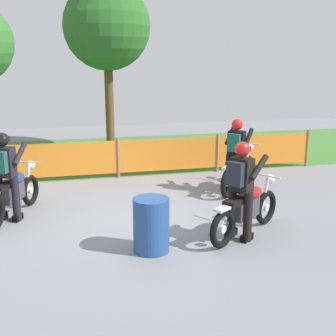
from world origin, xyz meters
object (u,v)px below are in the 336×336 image
Objects in this scene: rider_lead at (5,172)px; rider_third at (236,151)px; oil_drum at (151,225)px; motorcycle_lead at (13,193)px; rider_trailing at (241,185)px; motorcycle_trailing at (246,209)px; motorcycle_third at (238,169)px.

rider_lead is 1.00× the size of rider_third.
oil_drum is at bearing -106.98° from rider_lead.
oil_drum is at bearing 177.77° from rider_third.
rider_trailing reaches higher than motorcycle_lead.
rider_trailing reaches higher than oil_drum.
motorcycle_lead is at bearing 137.04° from rider_third.
rider_trailing reaches higher than motorcycle_trailing.
oil_drum is (-1.73, -0.26, -0.03)m from motorcycle_trailing.
rider_trailing is at bearing -95.43° from motorcycle_lead.
rider_third is (-0.15, -0.18, 0.47)m from motorcycle_third.
motorcycle_trailing is 2.57m from rider_third.
rider_lead reaches higher than motorcycle_trailing.
rider_lead is at bearing 140.89° from oil_drum.
oil_drum is at bearing 177.93° from motorcycle_third.
motorcycle_trailing is 0.53m from rider_trailing.
motorcycle_third is at bearing -59.76° from motorcycle_lead.
motorcycle_lead is at bearing 117.27° from rider_trailing.
motorcycle_third is 1.91× the size of oil_drum.
rider_third is at bearing 47.02° from oil_drum.
motorcycle_third is at bearing 35.51° from motorcycle_trailing.
rider_lead is (-0.08, -0.21, 0.48)m from motorcycle_lead.
motorcycle_lead is 1.14× the size of rider_third.
rider_lead is (-4.12, 1.68, 0.48)m from motorcycle_trailing.
motorcycle_third is 0.99× the size of rider_third.
rider_trailing is 1.92× the size of oil_drum.
motorcycle_trailing is at bearing -90.01° from rider_lead.
rider_third is (4.87, 0.73, 0.00)m from rider_lead.
motorcycle_lead is 4.85m from rider_third.
rider_lead is 4.93m from rider_third.
motorcycle_third reaches higher than motorcycle_lead.
motorcycle_trailing is 1.03× the size of rider_third.
rider_third reaches higher than motorcycle_trailing.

